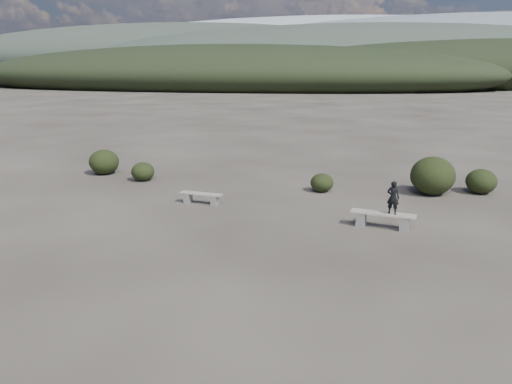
# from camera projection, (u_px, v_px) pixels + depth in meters

# --- Properties ---
(ground) EXTENTS (1200.00, 1200.00, 0.00)m
(ground) POSITION_uv_depth(u_px,v_px,m) (228.00, 270.00, 12.33)
(ground) COLOR #312C26
(ground) RESTS_ON ground
(bench_left) EXTENTS (1.63, 0.53, 0.40)m
(bench_left) POSITION_uv_depth(u_px,v_px,m) (201.00, 197.00, 18.05)
(bench_left) COLOR slate
(bench_left) RESTS_ON ground
(bench_right) EXTENTS (2.01, 0.72, 0.49)m
(bench_right) POSITION_uv_depth(u_px,v_px,m) (383.00, 219.00, 15.37)
(bench_right) COLOR slate
(bench_right) RESTS_ON ground
(seated_person) EXTENTS (0.43, 0.35, 1.03)m
(seated_person) POSITION_uv_depth(u_px,v_px,m) (393.00, 198.00, 15.10)
(seated_person) COLOR black
(seated_person) RESTS_ON bench_right
(shrub_a) EXTENTS (0.99, 0.99, 0.81)m
(shrub_a) POSITION_uv_depth(u_px,v_px,m) (143.00, 172.00, 21.57)
(shrub_a) COLOR black
(shrub_a) RESTS_ON ground
(shrub_c) EXTENTS (0.92, 0.92, 0.74)m
(shrub_c) POSITION_uv_depth(u_px,v_px,m) (322.00, 183.00, 19.73)
(shrub_c) COLOR black
(shrub_c) RESTS_ON ground
(shrub_d) EXTENTS (1.69, 1.69, 1.48)m
(shrub_d) POSITION_uv_depth(u_px,v_px,m) (433.00, 176.00, 19.25)
(shrub_d) COLOR black
(shrub_d) RESTS_ON ground
(shrub_e) EXTENTS (1.16, 1.16, 0.97)m
(shrub_e) POSITION_uv_depth(u_px,v_px,m) (481.00, 181.00, 19.44)
(shrub_e) COLOR black
(shrub_e) RESTS_ON ground
(shrub_f) EXTENTS (1.34, 1.34, 1.13)m
(shrub_f) POSITION_uv_depth(u_px,v_px,m) (104.00, 162.00, 22.84)
(shrub_f) COLOR black
(shrub_f) RESTS_ON ground
(mountain_ridges) EXTENTS (500.00, 400.00, 56.00)m
(mountain_ridges) POSITION_uv_depth(u_px,v_px,m) (348.00, 54.00, 332.33)
(mountain_ridges) COLOR black
(mountain_ridges) RESTS_ON ground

